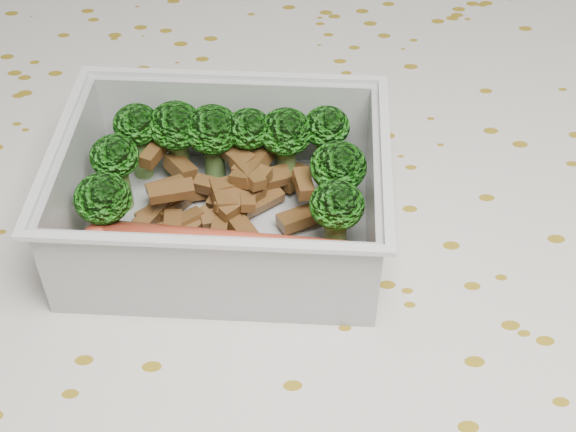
{
  "coord_description": "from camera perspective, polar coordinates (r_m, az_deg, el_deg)",
  "views": [
    {
      "loc": [
        -0.02,
        -0.3,
        1.07
      ],
      "look_at": [
        -0.01,
        -0.01,
        0.78
      ],
      "focal_mm": 50.0,
      "sensor_mm": 36.0,
      "label": 1
    }
  ],
  "objects": [
    {
      "name": "broccoli_florets",
      "position": [
        0.43,
        -4.22,
        4.47
      ],
      "size": [
        0.15,
        0.1,
        0.05
      ],
      "color": "#608C3F",
      "rests_on": "lunch_container"
    },
    {
      "name": "meat_pile",
      "position": [
        0.44,
        -4.74,
        1.59
      ],
      "size": [
        0.11,
        0.07,
        0.03
      ],
      "color": "brown",
      "rests_on": "lunch_container"
    },
    {
      "name": "sausage",
      "position": [
        0.41,
        -4.58,
        -2.9
      ],
      "size": [
        0.15,
        0.04,
        0.03
      ],
      "color": "#CF492E",
      "rests_on": "lunch_container"
    },
    {
      "name": "dining_table",
      "position": [
        0.5,
        0.86,
        -8.67
      ],
      "size": [
        1.4,
        0.9,
        0.75
      ],
      "color": "brown",
      "rests_on": "ground"
    },
    {
      "name": "lunch_container",
      "position": [
        0.43,
        -4.59,
        0.84
      ],
      "size": [
        0.18,
        0.15,
        0.06
      ],
      "color": "silver",
      "rests_on": "tablecloth"
    },
    {
      "name": "tablecloth",
      "position": [
        0.47,
        0.92,
        -4.96
      ],
      "size": [
        1.46,
        0.96,
        0.19
      ],
      "color": "silver",
      "rests_on": "dining_table"
    }
  ]
}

